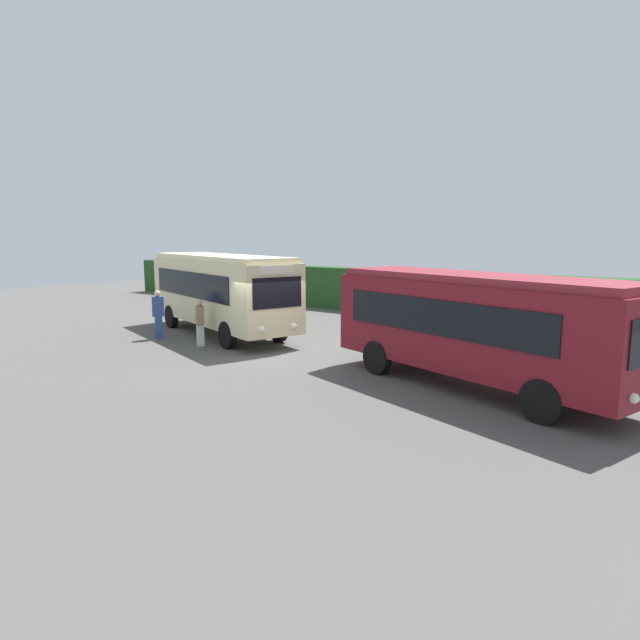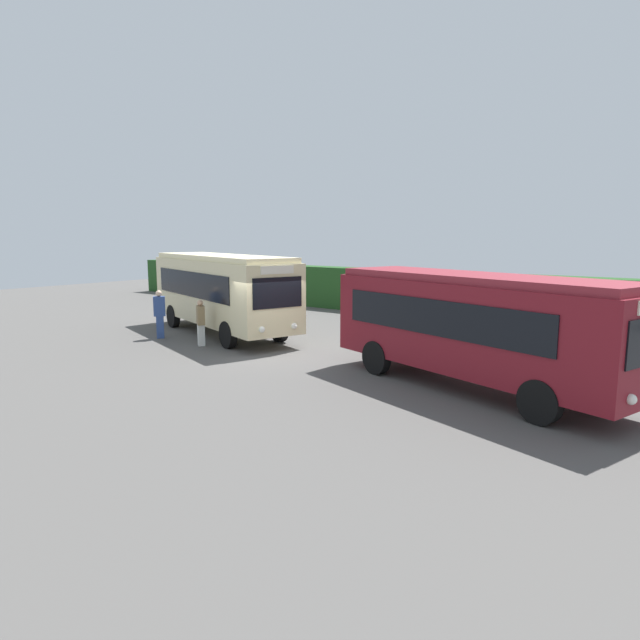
% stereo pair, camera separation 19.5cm
% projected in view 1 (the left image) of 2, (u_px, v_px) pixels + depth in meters
% --- Properties ---
extents(ground_plane, '(64.00, 64.00, 0.00)m').
position_uv_depth(ground_plane, '(272.00, 354.00, 18.90)').
color(ground_plane, '#514F4C').
extents(bus_cream, '(9.44, 5.11, 3.28)m').
position_uv_depth(bus_cream, '(220.00, 289.00, 22.48)').
color(bus_cream, beige).
rests_on(bus_cream, ground_plane).
extents(bus_maroon, '(8.92, 4.84, 3.06)m').
position_uv_depth(bus_maroon, '(476.00, 323.00, 14.40)').
color(bus_maroon, maroon).
rests_on(bus_maroon, ground_plane).
extents(person_left, '(0.48, 0.51, 1.92)m').
position_uv_depth(person_left, '(158.00, 313.00, 21.66)').
color(person_left, '#334C8C').
rests_on(person_left, ground_plane).
extents(person_center, '(0.46, 0.40, 1.71)m').
position_uv_depth(person_center, '(273.00, 304.00, 25.56)').
color(person_center, '#334C8C').
rests_on(person_center, ground_plane).
extents(person_right, '(0.55, 0.48, 1.72)m').
position_uv_depth(person_right, '(200.00, 322.00, 20.20)').
color(person_right, silver).
rests_on(person_right, ground_plane).
extents(person_far, '(0.48, 0.34, 1.87)m').
position_uv_depth(person_far, '(419.00, 327.00, 18.56)').
color(person_far, olive).
rests_on(person_far, ground_plane).
extents(hedge_row, '(44.00, 1.32, 2.31)m').
position_uv_depth(hedge_row, '(420.00, 293.00, 27.84)').
color(hedge_row, '#214A1E').
rests_on(hedge_row, ground_plane).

